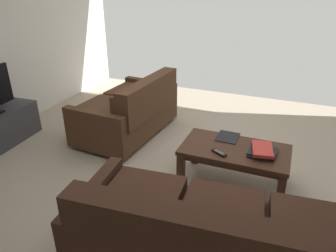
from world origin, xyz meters
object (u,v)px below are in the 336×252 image
object	(u,v)px
loveseat_near	(131,110)
book_stack	(262,151)
loose_magazine	(228,137)
sofa_main	(217,245)
coffee_table	(235,154)
tv_remote	(219,153)

from	to	relation	value
loveseat_near	book_stack	bearing A→B (deg)	160.05
loose_magazine	sofa_main	bearing A→B (deg)	100.81
loveseat_near	coffee_table	bearing A→B (deg)	157.46
coffee_table	tv_remote	size ratio (longest dim) A/B	6.41
coffee_table	book_stack	distance (m)	0.27
tv_remote	loose_magazine	xyz separation A→B (m)	(-0.00, -0.37, -0.01)
sofa_main	coffee_table	bearing A→B (deg)	-83.93
coffee_table	loose_magazine	size ratio (longest dim) A/B	3.95
book_stack	tv_remote	world-z (taller)	book_stack
loveseat_near	tv_remote	size ratio (longest dim) A/B	9.19
sofa_main	loose_magazine	size ratio (longest dim) A/B	7.61
tv_remote	loveseat_near	bearing A→B (deg)	-29.78
book_stack	loose_magazine	bearing A→B (deg)	-30.05
book_stack	coffee_table	bearing A→B (deg)	-3.03
coffee_table	tv_remote	world-z (taller)	tv_remote
tv_remote	book_stack	bearing A→B (deg)	-157.66
loveseat_near	loose_magazine	xyz separation A→B (m)	(-1.37, 0.42, 0.07)
loveseat_near	book_stack	xyz separation A→B (m)	(-1.74, 0.63, 0.10)
sofa_main	loveseat_near	bearing A→B (deg)	-48.51
sofa_main	loose_magazine	xyz separation A→B (m)	(0.25, -1.41, 0.06)
loveseat_near	loose_magazine	bearing A→B (deg)	163.05
coffee_table	tv_remote	xyz separation A→B (m)	(0.12, 0.17, 0.08)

